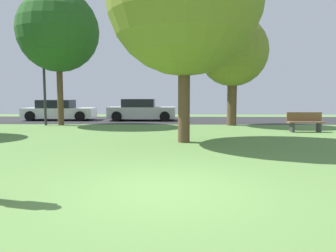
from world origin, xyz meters
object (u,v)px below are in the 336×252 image
(oak_tree_center, at_px, (58,31))
(parked_car_white, at_px, (59,111))
(street_lamp_post, at_px, (44,85))
(maple_tree_near, at_px, (233,52))
(parked_car_silver, at_px, (141,111))
(park_bench, at_px, (305,122))

(oak_tree_center, xyz_separation_m, parked_car_white, (-1.33, 3.41, -4.53))
(parked_car_white, distance_m, street_lamp_post, 3.99)
(maple_tree_near, bearing_deg, oak_tree_center, -179.69)
(maple_tree_near, relative_size, parked_car_white, 1.30)
(oak_tree_center, xyz_separation_m, parked_car_silver, (4.19, 3.28, -4.50))
(oak_tree_center, relative_size, parked_car_silver, 1.70)
(maple_tree_near, distance_m, parked_car_silver, 7.12)
(maple_tree_near, relative_size, street_lamp_post, 1.33)
(parked_car_white, relative_size, parked_car_silver, 1.06)
(oak_tree_center, height_order, parked_car_silver, oak_tree_center)
(parked_car_silver, distance_m, park_bench, 10.40)
(maple_tree_near, bearing_deg, parked_car_white, 162.86)
(street_lamp_post, bearing_deg, maple_tree_near, 1.36)
(parked_car_white, bearing_deg, park_bench, -25.51)
(park_bench, relative_size, street_lamp_post, 0.36)
(street_lamp_post, bearing_deg, parked_car_silver, 34.88)
(parked_car_silver, bearing_deg, park_bench, -38.06)
(maple_tree_near, height_order, oak_tree_center, oak_tree_center)
(park_bench, bearing_deg, oak_tree_center, -14.18)
(oak_tree_center, bearing_deg, maple_tree_near, 0.31)
(parked_car_white, bearing_deg, street_lamp_post, -81.57)
(parked_car_white, bearing_deg, maple_tree_near, -17.14)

